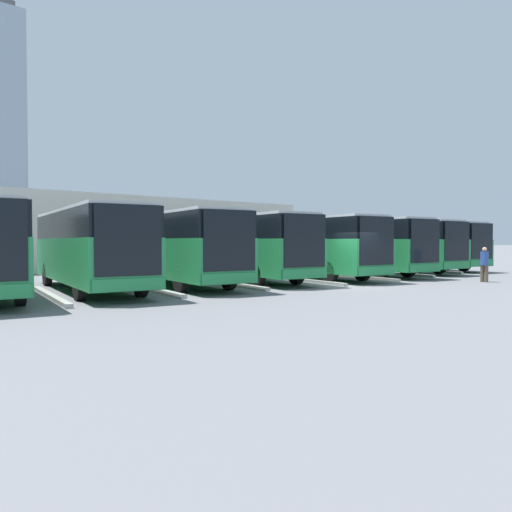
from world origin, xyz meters
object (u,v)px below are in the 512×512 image
at_px(bus_0, 414,244).
at_px(bus_2, 352,245).
at_px(bus_4, 241,245).
at_px(bus_1, 386,244).
at_px(bus_5, 174,245).
at_px(bus_3, 305,245).
at_px(bus_6, 88,246).
at_px(pedestrian, 484,263).

distance_m(bus_0, bus_2, 8.36).
relative_size(bus_2, bus_4, 1.00).
distance_m(bus_1, bus_5, 16.60).
height_order(bus_0, bus_3, same).
xyz_separation_m(bus_4, bus_6, (8.30, 0.34, 0.00)).
height_order(bus_0, bus_5, same).
distance_m(bus_3, bus_4, 4.20).
distance_m(bus_1, bus_2, 4.18).
bearing_deg(bus_0, bus_5, 9.63).
bearing_deg(bus_1, bus_4, 7.36).
bearing_deg(bus_2, bus_1, -165.04).
height_order(bus_0, bus_2, same).
relative_size(bus_6, pedestrian, 6.46).
bearing_deg(bus_1, pedestrian, 76.33).
xyz_separation_m(bus_3, bus_6, (12.45, -0.33, 0.00)).
height_order(bus_3, bus_5, same).
xyz_separation_m(bus_0, bus_4, (16.60, 0.41, 0.00)).
bearing_deg(bus_5, bus_1, -171.85).
distance_m(bus_1, bus_4, 12.45).
height_order(bus_2, bus_6, same).
relative_size(bus_0, bus_3, 1.00).
relative_size(bus_0, bus_1, 1.00).
bearing_deg(bus_5, bus_3, -175.35).
xyz_separation_m(bus_0, bus_3, (12.45, 1.08, 0.00)).
bearing_deg(bus_2, bus_6, 6.94).
height_order(bus_0, bus_6, same).
bearing_deg(bus_6, bus_1, -171.45).
bearing_deg(bus_0, pedestrian, 58.23).
relative_size(bus_2, bus_6, 1.00).
height_order(bus_1, bus_3, same).
relative_size(bus_2, pedestrian, 6.46).
height_order(bus_3, bus_4, same).
relative_size(bus_4, bus_6, 1.00).
height_order(bus_1, bus_6, same).
bearing_deg(bus_4, bus_0, -170.59).
xyz_separation_m(bus_5, bus_6, (4.15, 0.16, 0.00)).
bearing_deg(bus_1, bus_2, 14.96).
height_order(bus_4, pedestrian, bus_4).
distance_m(bus_2, bus_6, 16.60).
xyz_separation_m(bus_0, bus_1, (4.15, 0.55, 0.00)).
relative_size(bus_4, bus_5, 1.00).
bearing_deg(pedestrian, bus_0, -32.00).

